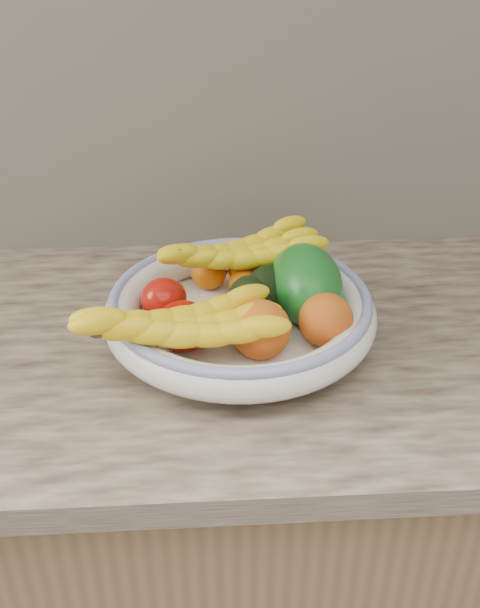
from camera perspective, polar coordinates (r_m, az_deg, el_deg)
name	(u,v)px	position (r m, az deg, el deg)	size (l,w,h in m)	color
kitchen_counter	(239,527)	(1.31, -0.07, -18.29)	(2.44, 0.66, 1.40)	brown
fruit_bowl	(240,311)	(0.97, 0.00, -0.58)	(0.39, 0.39, 0.08)	white
clementine_back_left	(209,273)	(1.06, -2.64, 2.62)	(0.05, 0.05, 0.05)	#E26704
clementine_back_right	(250,276)	(1.05, 0.88, 2.41)	(0.05, 0.05, 0.05)	orange
clementine_back_mid	(244,283)	(1.03, 0.34, 1.77)	(0.05, 0.05, 0.04)	#DD6804
clementine_extra	(245,272)	(1.06, 0.41, 2.73)	(0.05, 0.05, 0.05)	#F26005
tomato_left	(164,298)	(0.98, -6.43, 0.47)	(0.07, 0.07, 0.06)	#AD1107
tomato_near_left	(182,326)	(0.92, -4.88, -1.86)	(0.08, 0.08, 0.07)	#AA0C00
avocado_center	(250,301)	(0.97, 0.84, 0.28)	(0.07, 0.10, 0.07)	black
avocado_right	(268,289)	(0.99, 2.40, 1.26)	(0.07, 0.10, 0.07)	black
green_mango	(306,284)	(0.99, 5.54, 1.68)	(0.10, 0.16, 0.11)	#105517
peach_front	(261,329)	(0.90, 1.74, -2.15)	(0.08, 0.08, 0.08)	orange
peach_right	(326,320)	(0.92, 7.24, -1.34)	(0.07, 0.07, 0.07)	orange
banana_bunch_back	(240,257)	(1.03, 0.01, 3.98)	(0.27, 0.10, 0.08)	yellow
banana_bunch_front	(180,330)	(0.87, -5.08, -2.19)	(0.29, 0.11, 0.08)	yellow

